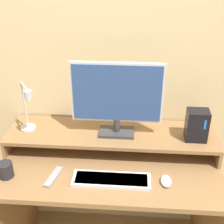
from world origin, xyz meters
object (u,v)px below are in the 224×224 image
object	(u,v)px
mouse	(166,181)
mug	(6,170)
desk_lamp	(27,110)
monitor	(117,97)
router_dock	(197,125)
remote_control	(53,177)
keyboard	(111,180)

from	to	relation	value
mouse	mug	size ratio (longest dim) A/B	1.11
desk_lamp	mug	xyz separation A→B (m)	(-0.07, -0.26, -0.23)
monitor	router_dock	bearing A→B (deg)	-3.30
mug	monitor	bearing A→B (deg)	27.00
remote_control	mug	distance (m)	0.26
monitor	router_dock	world-z (taller)	monitor
remote_control	mug	xyz separation A→B (m)	(-0.26, -0.00, 0.04)
router_dock	mouse	distance (m)	0.37
monitor	router_dock	size ratio (longest dim) A/B	2.78
router_dock	remote_control	bearing A→B (deg)	-161.15
router_dock	mug	bearing A→B (deg)	-165.42
monitor	keyboard	bearing A→B (deg)	-91.81
mouse	remote_control	world-z (taller)	mouse
mug	keyboard	bearing A→B (deg)	0.34
monitor	keyboard	world-z (taller)	monitor
router_dock	mug	world-z (taller)	router_dock
desk_lamp	mug	world-z (taller)	desk_lamp
monitor	desk_lamp	size ratio (longest dim) A/B	1.65
monitor	desk_lamp	bearing A→B (deg)	-176.50
router_dock	remote_control	world-z (taller)	router_dock
desk_lamp	router_dock	xyz separation A→B (m)	(0.96, 0.01, -0.06)
router_dock	mouse	bearing A→B (deg)	-124.25
keyboard	mug	world-z (taller)	mug
monitor	router_dock	xyz separation A→B (m)	(0.45, -0.03, -0.15)
remote_control	mouse	bearing A→B (deg)	0.72
monitor	remote_control	world-z (taller)	monitor
mug	mouse	bearing A→B (deg)	0.75
router_dock	mug	xyz separation A→B (m)	(-1.03, -0.27, -0.16)
mug	router_dock	bearing A→B (deg)	14.58
keyboard	remote_control	xyz separation A→B (m)	(-0.31, 0.00, -0.00)
keyboard	router_dock	bearing A→B (deg)	29.76
keyboard	mouse	bearing A→B (deg)	1.55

